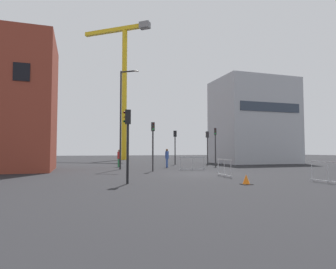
{
  "coord_description": "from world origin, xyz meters",
  "views": [
    {
      "loc": [
        -8.18,
        -18.44,
        1.61
      ],
      "look_at": [
        0.0,
        7.43,
        3.14
      ],
      "focal_mm": 30.77,
      "sensor_mm": 36.0,
      "label": 1
    }
  ],
  "objects_px": {
    "construction_crane": "(124,74)",
    "traffic_light_island": "(175,142)",
    "traffic_light_corner": "(207,142)",
    "traffic_cone_on_verge": "(246,180)",
    "streetlamp_tall": "(123,112)",
    "traffic_light_crosswalk": "(153,138)",
    "traffic_light_far": "(215,141)",
    "pedestrian_walking": "(167,157)",
    "pedestrian_waiting": "(119,157)",
    "traffic_light_median": "(128,133)"
  },
  "relations": [
    {
      "from": "traffic_cone_on_verge",
      "to": "pedestrian_waiting",
      "type": "bearing_deg",
      "value": 103.01
    },
    {
      "from": "construction_crane",
      "to": "traffic_light_island",
      "type": "relative_size",
      "value": 6.22
    },
    {
      "from": "construction_crane",
      "to": "traffic_light_crosswalk",
      "type": "distance_m",
      "value": 31.98
    },
    {
      "from": "construction_crane",
      "to": "traffic_light_far",
      "type": "bearing_deg",
      "value": -76.87
    },
    {
      "from": "traffic_light_corner",
      "to": "traffic_light_median",
      "type": "height_order",
      "value": "traffic_light_corner"
    },
    {
      "from": "traffic_light_corner",
      "to": "traffic_light_crosswalk",
      "type": "height_order",
      "value": "traffic_light_crosswalk"
    },
    {
      "from": "pedestrian_walking",
      "to": "pedestrian_waiting",
      "type": "bearing_deg",
      "value": 152.9
    },
    {
      "from": "traffic_light_median",
      "to": "traffic_cone_on_verge",
      "type": "height_order",
      "value": "traffic_light_median"
    },
    {
      "from": "streetlamp_tall",
      "to": "traffic_light_median",
      "type": "bearing_deg",
      "value": -97.15
    },
    {
      "from": "traffic_light_far",
      "to": "construction_crane",
      "type": "bearing_deg",
      "value": 103.13
    },
    {
      "from": "traffic_light_far",
      "to": "traffic_light_corner",
      "type": "bearing_deg",
      "value": 79.56
    },
    {
      "from": "streetlamp_tall",
      "to": "traffic_light_corner",
      "type": "xyz_separation_m",
      "value": [
        10.38,
        4.95,
        -2.39
      ]
    },
    {
      "from": "streetlamp_tall",
      "to": "traffic_light_corner",
      "type": "relative_size",
      "value": 2.26
    },
    {
      "from": "traffic_light_median",
      "to": "traffic_light_island",
      "type": "distance_m",
      "value": 19.21
    },
    {
      "from": "streetlamp_tall",
      "to": "traffic_light_crosswalk",
      "type": "distance_m",
      "value": 4.22
    },
    {
      "from": "streetlamp_tall",
      "to": "traffic_cone_on_verge",
      "type": "distance_m",
      "value": 14.19
    },
    {
      "from": "traffic_light_corner",
      "to": "traffic_light_far",
      "type": "bearing_deg",
      "value": -100.44
    },
    {
      "from": "construction_crane",
      "to": "pedestrian_walking",
      "type": "relative_size",
      "value": 13.61
    },
    {
      "from": "traffic_light_far",
      "to": "traffic_light_corner",
      "type": "relative_size",
      "value": 1.04
    },
    {
      "from": "traffic_light_corner",
      "to": "pedestrian_walking",
      "type": "height_order",
      "value": "traffic_light_corner"
    },
    {
      "from": "streetlamp_tall",
      "to": "traffic_cone_on_verge",
      "type": "relative_size",
      "value": 17.83
    },
    {
      "from": "traffic_light_crosswalk",
      "to": "pedestrian_waiting",
      "type": "bearing_deg",
      "value": 105.04
    },
    {
      "from": "construction_crane",
      "to": "traffic_cone_on_verge",
      "type": "distance_m",
      "value": 41.93
    },
    {
      "from": "traffic_light_median",
      "to": "pedestrian_waiting",
      "type": "distance_m",
      "value": 14.5
    },
    {
      "from": "streetlamp_tall",
      "to": "traffic_cone_on_verge",
      "type": "xyz_separation_m",
      "value": [
        4.0,
        -12.76,
        -4.73
      ]
    },
    {
      "from": "traffic_light_median",
      "to": "pedestrian_waiting",
      "type": "bearing_deg",
      "value": 83.69
    },
    {
      "from": "pedestrian_waiting",
      "to": "streetlamp_tall",
      "type": "bearing_deg",
      "value": -93.76
    },
    {
      "from": "traffic_light_crosswalk",
      "to": "traffic_cone_on_verge",
      "type": "bearing_deg",
      "value": -78.34
    },
    {
      "from": "traffic_light_corner",
      "to": "pedestrian_waiting",
      "type": "xyz_separation_m",
      "value": [
        -10.15,
        -1.38,
        -1.55
      ]
    },
    {
      "from": "construction_crane",
      "to": "pedestrian_walking",
      "type": "distance_m",
      "value": 28.78
    },
    {
      "from": "traffic_light_median",
      "to": "pedestrian_walking",
      "type": "bearing_deg",
      "value": 64.44
    },
    {
      "from": "construction_crane",
      "to": "traffic_light_corner",
      "type": "height_order",
      "value": "construction_crane"
    },
    {
      "from": "traffic_light_crosswalk",
      "to": "construction_crane",
      "type": "bearing_deg",
      "value": 85.82
    },
    {
      "from": "traffic_light_far",
      "to": "traffic_light_island",
      "type": "relative_size",
      "value": 1.0
    },
    {
      "from": "traffic_light_far",
      "to": "traffic_cone_on_verge",
      "type": "xyz_separation_m",
      "value": [
        -5.81,
        -14.61,
        -2.43
      ]
    },
    {
      "from": "construction_crane",
      "to": "traffic_cone_on_verge",
      "type": "height_order",
      "value": "construction_crane"
    },
    {
      "from": "streetlamp_tall",
      "to": "pedestrian_walking",
      "type": "height_order",
      "value": "streetlamp_tall"
    },
    {
      "from": "construction_crane",
      "to": "traffic_light_median",
      "type": "bearing_deg",
      "value": -98.36
    },
    {
      "from": "traffic_light_median",
      "to": "traffic_light_island",
      "type": "bearing_deg",
      "value": 64.08
    },
    {
      "from": "construction_crane",
      "to": "streetlamp_tall",
      "type": "xyz_separation_m",
      "value": [
        -4.1,
        -26.32,
        -10.47
      ]
    },
    {
      "from": "traffic_light_crosswalk",
      "to": "pedestrian_walking",
      "type": "distance_m",
      "value": 5.2
    },
    {
      "from": "pedestrian_walking",
      "to": "pedestrian_waiting",
      "type": "distance_m",
      "value": 4.76
    },
    {
      "from": "traffic_light_corner",
      "to": "traffic_light_island",
      "type": "relative_size",
      "value": 0.97
    },
    {
      "from": "traffic_light_crosswalk",
      "to": "pedestrian_walking",
      "type": "bearing_deg",
      "value": 59.77
    },
    {
      "from": "construction_crane",
      "to": "traffic_light_island",
      "type": "distance_m",
      "value": 23.77
    },
    {
      "from": "traffic_light_corner",
      "to": "traffic_cone_on_verge",
      "type": "xyz_separation_m",
      "value": [
        -6.38,
        -17.71,
        -2.34
      ]
    },
    {
      "from": "traffic_light_crosswalk",
      "to": "traffic_light_island",
      "type": "relative_size",
      "value": 0.98
    },
    {
      "from": "streetlamp_tall",
      "to": "pedestrian_waiting",
      "type": "xyz_separation_m",
      "value": [
        0.23,
        3.56,
        -3.94
      ]
    },
    {
      "from": "pedestrian_walking",
      "to": "traffic_cone_on_verge",
      "type": "height_order",
      "value": "pedestrian_walking"
    },
    {
      "from": "traffic_light_crosswalk",
      "to": "pedestrian_waiting",
      "type": "xyz_separation_m",
      "value": [
        -1.73,
        6.46,
        -1.58
      ]
    }
  ]
}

